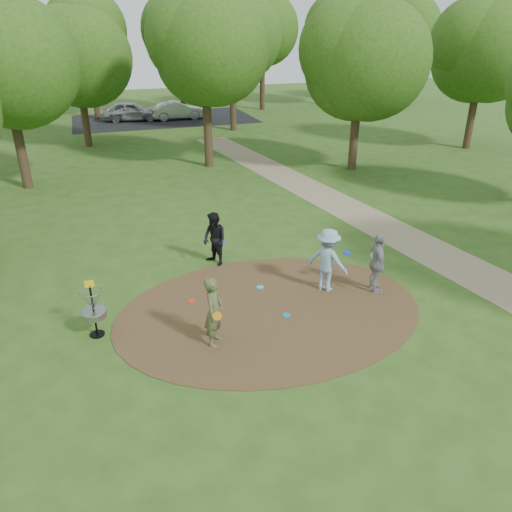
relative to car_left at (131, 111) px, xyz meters
name	(u,v)px	position (x,y,z in m)	size (l,w,h in m)	color
ground	(270,310)	(0.52, -30.02, -0.74)	(100.00, 100.00, 0.00)	#2D5119
dirt_clearing	(270,310)	(0.52, -30.02, -0.73)	(8.40, 8.40, 0.02)	#47301C
footpath	(428,249)	(7.02, -28.02, -0.73)	(2.00, 40.00, 0.01)	#8C7A5B
parking_lot	(164,119)	(2.52, -0.02, -0.73)	(14.00, 8.00, 0.01)	black
player_observer_with_disc	(214,312)	(-1.27, -31.00, 0.15)	(0.70, 0.77, 1.78)	#515933
player_throwing_with_disc	(327,260)	(2.46, -29.43, 0.21)	(1.41, 1.39, 1.89)	#83A7C3
player_walking_with_disc	(215,239)	(-0.17, -26.77, 0.13)	(0.94, 1.04, 1.74)	black
player_waiting_with_disc	(377,263)	(3.76, -29.97, 0.16)	(0.69, 1.13, 1.80)	gray
disc_ground_cyan	(260,287)	(0.67, -28.74, -0.71)	(0.22, 0.22, 0.02)	#1ABFD2
disc_ground_blue	(286,315)	(0.83, -30.43, -0.71)	(0.22, 0.22, 0.02)	#0B83BE
disc_ground_red	(191,301)	(-1.41, -28.88, -0.71)	(0.22, 0.22, 0.02)	red
car_left	(131,111)	(0.00, 0.00, 0.00)	(1.74, 4.33, 1.48)	#9B9DA2
car_right	(177,111)	(3.53, -0.56, -0.05)	(1.45, 4.14, 1.37)	#9B9CA2
disc_golf_basket	(93,305)	(-3.98, -29.72, 0.14)	(0.63, 0.63, 1.54)	black
tree_ring	(263,74)	(3.36, -21.24, 4.46)	(36.91, 45.30, 8.85)	#332316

